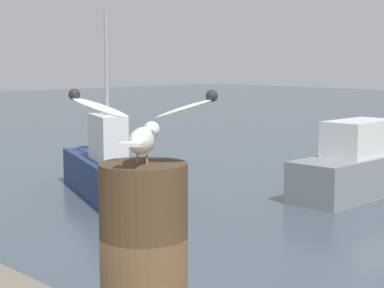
# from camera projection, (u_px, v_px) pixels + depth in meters

# --- Properties ---
(seagull) EXTENTS (0.50, 0.41, 0.27)m
(seagull) POSITION_uv_depth(u_px,v_px,m) (143.00, 128.00, 2.44)
(seagull) COLOR tan
(seagull) RESTS_ON mooring_post
(boat_grey) EXTENTS (1.44, 5.73, 1.82)m
(boat_grey) POSITION_uv_depth(u_px,v_px,m) (376.00, 165.00, 16.03)
(boat_grey) COLOR gray
(boat_grey) RESTS_ON ground_plane
(boat_navy) EXTENTS (5.05, 2.74, 4.20)m
(boat_navy) POSITION_uv_depth(u_px,v_px,m) (101.00, 169.00, 15.61)
(boat_navy) COLOR navy
(boat_navy) RESTS_ON ground_plane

